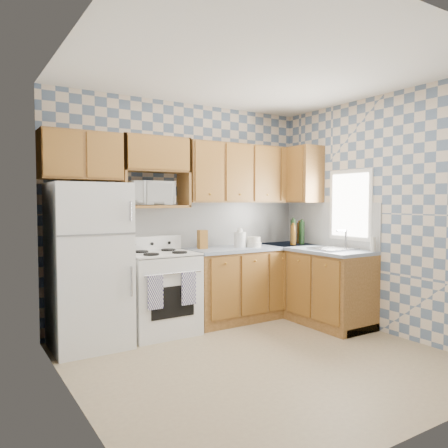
# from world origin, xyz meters

# --- Properties ---
(floor) EXTENTS (3.40, 3.40, 0.00)m
(floor) POSITION_xyz_m (0.00, 0.00, 0.00)
(floor) COLOR #8A7458
(floor) RESTS_ON ground
(back_wall) EXTENTS (3.40, 0.02, 2.70)m
(back_wall) POSITION_xyz_m (0.00, 1.60, 1.35)
(back_wall) COLOR slate
(back_wall) RESTS_ON ground
(right_wall) EXTENTS (0.02, 3.20, 2.70)m
(right_wall) POSITION_xyz_m (1.70, 0.00, 1.35)
(right_wall) COLOR slate
(right_wall) RESTS_ON ground
(backsplash_back) EXTENTS (2.60, 0.02, 0.56)m
(backsplash_back) POSITION_xyz_m (0.40, 1.59, 1.20)
(backsplash_back) COLOR white
(backsplash_back) RESTS_ON back_wall
(backsplash_right) EXTENTS (0.02, 1.60, 0.56)m
(backsplash_right) POSITION_xyz_m (1.69, 0.80, 1.20)
(backsplash_right) COLOR white
(backsplash_right) RESTS_ON right_wall
(refrigerator) EXTENTS (0.75, 0.70, 1.68)m
(refrigerator) POSITION_xyz_m (-1.27, 1.25, 0.84)
(refrigerator) COLOR white
(refrigerator) RESTS_ON floor
(stove_body) EXTENTS (0.76, 0.65, 0.90)m
(stove_body) POSITION_xyz_m (-0.47, 1.28, 0.45)
(stove_body) COLOR white
(stove_body) RESTS_ON floor
(cooktop) EXTENTS (0.76, 0.65, 0.02)m
(cooktop) POSITION_xyz_m (-0.47, 1.28, 0.91)
(cooktop) COLOR silver
(cooktop) RESTS_ON stove_body
(backguard) EXTENTS (0.76, 0.08, 0.17)m
(backguard) POSITION_xyz_m (-0.47, 1.55, 1.00)
(backguard) COLOR white
(backguard) RESTS_ON cooktop
(dish_towel_left) EXTENTS (0.17, 0.02, 0.36)m
(dish_towel_left) POSITION_xyz_m (-0.68, 0.93, 0.55)
(dish_towel_left) COLOR navy
(dish_towel_left) RESTS_ON stove_body
(dish_towel_right) EXTENTS (0.17, 0.02, 0.36)m
(dish_towel_right) POSITION_xyz_m (-0.29, 0.93, 0.55)
(dish_towel_right) COLOR navy
(dish_towel_right) RESTS_ON stove_body
(base_cabinets_back) EXTENTS (1.75, 0.60, 0.88)m
(base_cabinets_back) POSITION_xyz_m (0.82, 1.30, 0.44)
(base_cabinets_back) COLOR brown
(base_cabinets_back) RESTS_ON floor
(base_cabinets_right) EXTENTS (0.60, 1.60, 0.88)m
(base_cabinets_right) POSITION_xyz_m (1.40, 0.80, 0.44)
(base_cabinets_right) COLOR brown
(base_cabinets_right) RESTS_ON floor
(countertop_back) EXTENTS (1.77, 0.63, 0.04)m
(countertop_back) POSITION_xyz_m (0.82, 1.30, 0.90)
(countertop_back) COLOR gray
(countertop_back) RESTS_ON base_cabinets_back
(countertop_right) EXTENTS (0.63, 1.60, 0.04)m
(countertop_right) POSITION_xyz_m (1.40, 0.80, 0.90)
(countertop_right) COLOR gray
(countertop_right) RESTS_ON base_cabinets_right
(upper_cabinets_back) EXTENTS (1.75, 0.33, 0.74)m
(upper_cabinets_back) POSITION_xyz_m (0.82, 1.44, 1.85)
(upper_cabinets_back) COLOR brown
(upper_cabinets_back) RESTS_ON back_wall
(upper_cabinets_fridge) EXTENTS (0.82, 0.33, 0.50)m
(upper_cabinets_fridge) POSITION_xyz_m (-1.29, 1.44, 1.97)
(upper_cabinets_fridge) COLOR brown
(upper_cabinets_fridge) RESTS_ON back_wall
(upper_cabinets_right) EXTENTS (0.33, 0.70, 0.74)m
(upper_cabinets_right) POSITION_xyz_m (1.53, 1.25, 1.85)
(upper_cabinets_right) COLOR brown
(upper_cabinets_right) RESTS_ON right_wall
(microwave_shelf) EXTENTS (0.80, 0.33, 0.03)m
(microwave_shelf) POSITION_xyz_m (-0.47, 1.44, 1.44)
(microwave_shelf) COLOR brown
(microwave_shelf) RESTS_ON back_wall
(microwave) EXTENTS (0.51, 0.36, 0.28)m
(microwave) POSITION_xyz_m (-0.52, 1.45, 1.59)
(microwave) COLOR white
(microwave) RESTS_ON microwave_shelf
(sink) EXTENTS (0.48, 0.40, 0.03)m
(sink) POSITION_xyz_m (1.40, 0.45, 0.93)
(sink) COLOR #B7B7BC
(sink) RESTS_ON countertop_right
(window) EXTENTS (0.02, 0.66, 0.86)m
(window) POSITION_xyz_m (1.69, 0.45, 1.45)
(window) COLOR silver
(window) RESTS_ON right_wall
(bottle_0) EXTENTS (0.07, 0.07, 0.33)m
(bottle_0) POSITION_xyz_m (1.43, 1.21, 1.08)
(bottle_0) COLOR black
(bottle_0) RESTS_ON countertop_back
(bottle_1) EXTENTS (0.07, 0.07, 0.31)m
(bottle_1) POSITION_xyz_m (1.53, 1.15, 1.07)
(bottle_1) COLOR black
(bottle_1) RESTS_ON countertop_back
(bottle_2) EXTENTS (0.07, 0.07, 0.28)m
(bottle_2) POSITION_xyz_m (1.58, 1.25, 1.06)
(bottle_2) COLOR #4F300D
(bottle_2) RESTS_ON countertop_back
(bottle_3) EXTENTS (0.07, 0.07, 0.26)m
(bottle_3) POSITION_xyz_m (1.36, 1.13, 1.05)
(bottle_3) COLOR #4F300D
(bottle_3) RESTS_ON countertop_back
(knife_block) EXTENTS (0.12, 0.12, 0.23)m
(knife_block) POSITION_xyz_m (0.13, 1.37, 1.03)
(knife_block) COLOR brown
(knife_block) RESTS_ON countertop_back
(electric_kettle) EXTENTS (0.15, 0.15, 0.19)m
(electric_kettle) POSITION_xyz_m (0.60, 1.25, 1.02)
(electric_kettle) COLOR white
(electric_kettle) RESTS_ON countertop_back
(food_containers) EXTENTS (0.19, 0.19, 0.13)m
(food_containers) POSITION_xyz_m (0.77, 1.19, 0.98)
(food_containers) COLOR beige
(food_containers) RESTS_ON countertop_back
(soap_bottle) EXTENTS (0.06, 0.06, 0.17)m
(soap_bottle) POSITION_xyz_m (1.62, 0.05, 1.01)
(soap_bottle) COLOR beige
(soap_bottle) RESTS_ON countertop_right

